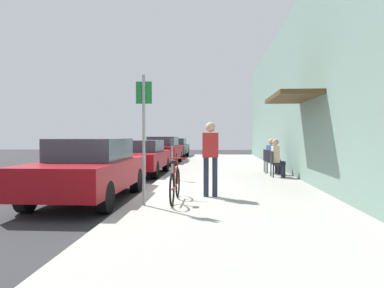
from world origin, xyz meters
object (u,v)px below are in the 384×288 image
(parked_car_0, at_px, (90,169))
(street_sign, at_px, (144,129))
(parked_car_3, at_px, (175,147))
(parking_meter, at_px, (172,156))
(parked_car_2, at_px, (163,150))
(pedestrian_standing, at_px, (210,153))
(cafe_chair_1, at_px, (271,160))
(seated_patron_1, at_px, (273,155))
(cafe_chair_2, at_px, (269,159))
(bicycle_0, at_px, (175,185))
(parked_car_1, at_px, (141,157))
(cafe_chair_0, at_px, (275,162))
(seated_patron_0, at_px, (277,156))

(parked_car_0, bearing_deg, street_sign, -36.64)
(parked_car_3, relative_size, parking_meter, 3.33)
(parked_car_2, bearing_deg, pedestrian_standing, -76.37)
(cafe_chair_1, height_order, pedestrian_standing, pedestrian_standing)
(seated_patron_1, bearing_deg, cafe_chair_2, 95.74)
(parking_meter, xyz_separation_m, bicycle_0, (0.52, -3.78, -0.41))
(parked_car_1, xyz_separation_m, pedestrian_standing, (2.81, -5.70, 0.42))
(parked_car_2, relative_size, bicycle_0, 2.57)
(parked_car_0, relative_size, cafe_chair_1, 5.06)
(pedestrian_standing, bearing_deg, parked_car_2, 103.63)
(parked_car_0, xyz_separation_m, pedestrian_standing, (2.81, -0.01, 0.38))
(parked_car_3, bearing_deg, pedestrian_standing, -80.74)
(pedestrian_standing, bearing_deg, cafe_chair_0, 62.63)
(parked_car_0, distance_m, parked_car_3, 17.24)
(parked_car_2, xyz_separation_m, street_sign, (1.50, -12.70, 0.89))
(seated_patron_0, xyz_separation_m, seated_patron_1, (0.00, 0.98, 0.00))
(parking_meter, xyz_separation_m, seated_patron_0, (3.45, 0.98, -0.07))
(street_sign, xyz_separation_m, cafe_chair_1, (3.44, 6.18, -1.02))
(parked_car_1, bearing_deg, parking_meter, -58.97)
(parked_car_1, bearing_deg, street_sign, -77.58)
(parked_car_2, relative_size, cafe_chair_1, 5.06)
(parked_car_1, relative_size, seated_patron_1, 3.41)
(parked_car_1, height_order, parked_car_3, parked_car_3)
(cafe_chair_0, distance_m, cafe_chair_2, 1.58)
(cafe_chair_0, relative_size, seated_patron_0, 0.67)
(seated_patron_0, bearing_deg, cafe_chair_2, 92.13)
(seated_patron_1, distance_m, pedestrian_standing, 5.55)
(seated_patron_0, bearing_deg, pedestrian_standing, -118.01)
(cafe_chair_2, bearing_deg, seated_patron_1, -84.26)
(parked_car_0, xyz_separation_m, parked_car_1, (0.00, 5.69, -0.04))
(parked_car_3, bearing_deg, parked_car_0, -90.00)
(cafe_chair_2, bearing_deg, parked_car_0, -131.02)
(bicycle_0, height_order, seated_patron_0, seated_patron_0)
(cafe_chair_0, bearing_deg, parked_car_0, -140.29)
(parked_car_0, distance_m, cafe_chair_2, 7.52)
(parked_car_0, relative_size, seated_patron_1, 3.41)
(parked_car_2, height_order, cafe_chair_1, parked_car_2)
(parked_car_1, bearing_deg, parked_car_0, -90.00)
(street_sign, height_order, seated_patron_0, street_sign)
(parked_car_0, xyz_separation_m, parked_car_3, (0.00, 17.24, -0.04))
(cafe_chair_2, distance_m, pedestrian_standing, 6.09)
(parked_car_1, bearing_deg, cafe_chair_1, -7.29)
(parking_meter, height_order, seated_patron_0, parking_meter)
(pedestrian_standing, bearing_deg, parked_car_0, 179.87)
(cafe_chair_0, bearing_deg, seated_patron_1, 86.43)
(parked_car_0, distance_m, pedestrian_standing, 2.84)
(parked_car_2, bearing_deg, seated_patron_0, -56.28)
(parked_car_0, relative_size, parked_car_1, 1.00)
(parked_car_1, distance_m, cafe_chair_1, 4.98)
(parked_car_0, height_order, street_sign, street_sign)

